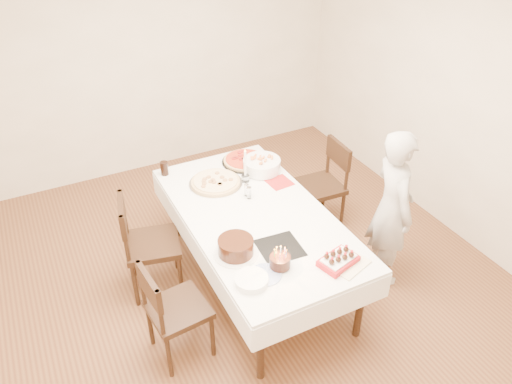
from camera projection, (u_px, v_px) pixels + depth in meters
name	position (u px, v px, depth m)	size (l,w,h in m)	color
floor	(250.00, 287.00, 4.54)	(5.00, 5.00, 0.00)	#552F1D
wall_back	(151.00, 59.00, 5.62)	(4.50, 0.04, 2.70)	beige
wall_right	(467.00, 103.00, 4.62)	(0.04, 5.00, 2.70)	beige
dining_table	(256.00, 248.00, 4.41)	(1.14, 2.14, 0.75)	white
chair_right_savory	(319.00, 187.00, 5.06)	(0.48, 0.48, 0.94)	black
chair_left_savory	(153.00, 244.00, 4.28)	(0.49, 0.49, 0.97)	black
chair_left_dessert	(178.00, 309.00, 3.72)	(0.46, 0.46, 0.90)	black
person	(392.00, 208.00, 4.29)	(0.54, 0.35, 1.48)	#B9B5AF
pizza_white	(216.00, 182.00, 4.57)	(0.49, 0.49, 0.04)	beige
pizza_pepperoni	(245.00, 160.00, 4.89)	(0.45, 0.45, 0.04)	red
red_placemat	(279.00, 182.00, 4.60)	(0.21, 0.21, 0.01)	#B21E1E
pasta_bowl	(262.00, 165.00, 4.73)	(0.36, 0.36, 0.11)	white
taper_candle	(245.00, 165.00, 4.52)	(0.07, 0.07, 0.34)	white
shaker_pair	(249.00, 193.00, 4.36)	(0.10, 0.10, 0.11)	white
cola_glass	(164.00, 168.00, 4.68)	(0.07, 0.07, 0.13)	black
layer_cake	(236.00, 247.00, 3.74)	(0.34, 0.34, 0.14)	black
cake_board	(280.00, 248.00, 3.83)	(0.32, 0.32, 0.01)	black
birthday_cake	(280.00, 258.00, 3.61)	(0.15, 0.15, 0.15)	#33160E
strawberry_box	(338.00, 260.00, 3.67)	(0.29, 0.19, 0.07)	maroon
box_lid	(350.00, 265.00, 3.67)	(0.29, 0.19, 0.02)	beige
plate_stack	(251.00, 280.00, 3.51)	(0.24, 0.24, 0.05)	white
china_plate	(265.00, 275.00, 3.58)	(0.24, 0.24, 0.01)	white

